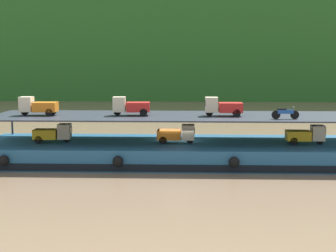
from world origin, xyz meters
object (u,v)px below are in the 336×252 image
at_px(cargo_barge, 177,152).
at_px(mini_truck_upper_stern, 38,106).
at_px(mini_truck_lower_stern, 53,133).
at_px(mini_truck_upper_fore, 223,107).
at_px(mini_truck_lower_aft, 177,134).
at_px(mini_truck_upper_mid, 131,106).
at_px(motorcycle_upper_port, 285,113).
at_px(mini_truck_lower_mid, 306,135).

distance_m(cargo_barge, mini_truck_upper_stern, 10.86).
bearing_deg(mini_truck_upper_stern, mini_truck_lower_stern, -8.62).
bearing_deg(mini_truck_lower_stern, cargo_barge, 2.96).
relative_size(mini_truck_lower_stern, mini_truck_upper_fore, 1.01).
bearing_deg(mini_truck_upper_fore, mini_truck_lower_aft, -175.85).
height_order(cargo_barge, mini_truck_upper_mid, mini_truck_upper_mid).
xyz_separation_m(mini_truck_lower_stern, mini_truck_upper_mid, (5.74, 0.35, 2.00)).
bearing_deg(motorcycle_upper_port, mini_truck_upper_stern, 174.61).
bearing_deg(mini_truck_upper_stern, mini_truck_upper_fore, 0.25).
height_order(mini_truck_lower_stern, mini_truck_upper_fore, mini_truck_upper_fore).
bearing_deg(mini_truck_upper_stern, cargo_barge, 1.67).
height_order(mini_truck_lower_stern, mini_truck_upper_stern, mini_truck_upper_stern).
bearing_deg(mini_truck_lower_aft, mini_truck_lower_mid, -0.32).
bearing_deg(mini_truck_upper_mid, mini_truck_lower_aft, -6.13).
xyz_separation_m(mini_truck_lower_aft, mini_truck_upper_mid, (-3.42, 0.37, 2.00)).
bearing_deg(mini_truck_upper_fore, mini_truck_lower_mid, -2.83).
distance_m(mini_truck_lower_aft, mini_truck_upper_fore, 3.93).
relative_size(cargo_barge, mini_truck_upper_mid, 10.39).
height_order(cargo_barge, mini_truck_upper_fore, mini_truck_upper_fore).
xyz_separation_m(mini_truck_upper_fore, motorcycle_upper_port, (4.16, -1.74, -0.26)).
bearing_deg(cargo_barge, mini_truck_upper_fore, -4.09).
height_order(mini_truck_upper_fore, motorcycle_upper_port, mini_truck_upper_fore).
xyz_separation_m(mini_truck_lower_mid, mini_truck_upper_stern, (-19.70, 0.24, 2.00)).
bearing_deg(mini_truck_lower_aft, mini_truck_upper_mid, 173.87).
relative_size(mini_truck_lower_aft, mini_truck_upper_stern, 1.01).
bearing_deg(motorcycle_upper_port, mini_truck_lower_stern, 174.84).
height_order(cargo_barge, mini_truck_lower_aft, mini_truck_lower_aft).
distance_m(mini_truck_lower_stern, mini_truck_upper_mid, 6.09).
relative_size(cargo_barge, mini_truck_lower_mid, 10.50).
relative_size(mini_truck_upper_stern, mini_truck_upper_fore, 1.00).
distance_m(mini_truck_lower_aft, mini_truck_upper_mid, 3.98).
bearing_deg(mini_truck_lower_aft, mini_truck_upper_fore, 4.15).
distance_m(mini_truck_lower_stern, mini_truck_upper_stern, 2.31).
relative_size(mini_truck_lower_mid, mini_truck_upper_mid, 0.99).
distance_m(mini_truck_lower_stern, mini_truck_lower_mid, 18.56).
bearing_deg(mini_truck_upper_mid, mini_truck_upper_fore, -1.04).
bearing_deg(mini_truck_lower_stern, motorcycle_upper_port, -5.16).
relative_size(mini_truck_upper_mid, motorcycle_upper_port, 1.47).
distance_m(mini_truck_upper_mid, motorcycle_upper_port, 11.11).
relative_size(cargo_barge, mini_truck_lower_aft, 10.43).
height_order(mini_truck_lower_mid, mini_truck_upper_mid, mini_truck_upper_mid).
relative_size(mini_truck_lower_mid, motorcycle_upper_port, 1.45).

